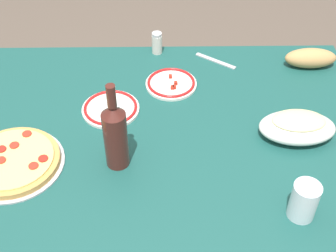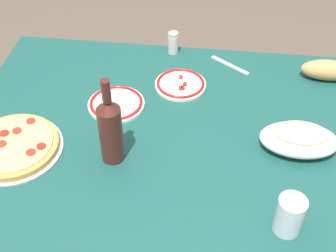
% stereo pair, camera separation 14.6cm
% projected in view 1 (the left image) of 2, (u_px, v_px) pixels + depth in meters
% --- Properties ---
extents(dining_table, '(1.34, 1.00, 0.74)m').
position_uv_depth(dining_table, '(168.00, 157.00, 1.56)').
color(dining_table, '#194C47').
rests_on(dining_table, ground).
extents(pepperoni_pizza, '(0.30, 0.30, 0.03)m').
position_uv_depth(pepperoni_pizza, '(13.00, 161.00, 1.37)').
color(pepperoni_pizza, '#B7B7BC').
rests_on(pepperoni_pizza, dining_table).
extents(baked_pasta_dish, '(0.24, 0.15, 0.08)m').
position_uv_depth(baked_pasta_dish, '(297.00, 126.00, 1.45)').
color(baked_pasta_dish, white).
rests_on(baked_pasta_dish, dining_table).
extents(wine_bottle, '(0.07, 0.07, 0.29)m').
position_uv_depth(wine_bottle, '(115.00, 134.00, 1.31)').
color(wine_bottle, '#471E19').
rests_on(wine_bottle, dining_table).
extents(water_glass, '(0.07, 0.07, 0.11)m').
position_uv_depth(water_glass, '(304.00, 201.00, 1.21)').
color(water_glass, silver).
rests_on(water_glass, dining_table).
extents(side_plate_near, '(0.19, 0.19, 0.02)m').
position_uv_depth(side_plate_near, '(111.00, 108.00, 1.56)').
color(side_plate_near, white).
rests_on(side_plate_near, dining_table).
extents(side_plate_far, '(0.18, 0.18, 0.02)m').
position_uv_depth(side_plate_far, '(171.00, 83.00, 1.66)').
color(side_plate_far, white).
rests_on(side_plate_far, dining_table).
extents(bread_loaf, '(0.19, 0.08, 0.07)m').
position_uv_depth(bread_loaf, '(311.00, 58.00, 1.73)').
color(bread_loaf, tan).
rests_on(bread_loaf, dining_table).
extents(spice_shaker, '(0.04, 0.04, 0.09)m').
position_uv_depth(spice_shaker, '(157.00, 43.00, 1.79)').
color(spice_shaker, silver).
rests_on(spice_shaker, dining_table).
extents(fork_left, '(0.15, 0.11, 0.00)m').
position_uv_depth(fork_left, '(216.00, 61.00, 1.77)').
color(fork_left, '#B7B7BC').
rests_on(fork_left, dining_table).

